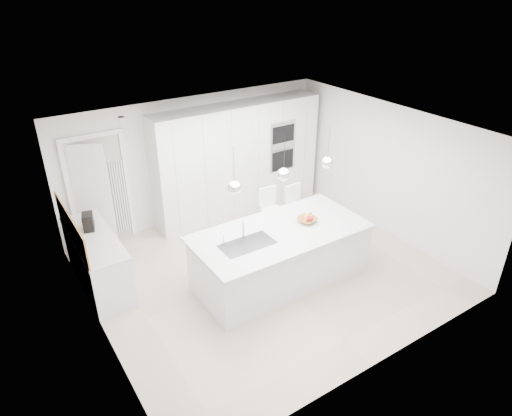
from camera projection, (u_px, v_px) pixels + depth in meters
floor at (266, 271)px, 7.82m from camera, size 5.50×5.50×0.00m
wall_back at (196, 158)px, 9.09m from camera, size 5.50×0.00×5.50m
wall_left at (91, 261)px, 5.91m from camera, size 0.00×5.00×5.00m
ceiling at (267, 131)px, 6.66m from camera, size 5.50×5.50×0.00m
tall_cabinets at (238, 160)px, 9.30m from camera, size 3.60×0.60×2.30m
oven_stack at (283, 147)px, 9.41m from camera, size 0.62×0.04×1.05m
doorway_frame at (100, 192)px, 8.23m from camera, size 1.11×0.08×2.13m
hallway_door at (87, 198)px, 8.08m from camera, size 0.76×0.38×2.00m
radiator at (119, 197)px, 8.46m from camera, size 0.32×0.04×1.40m
left_base_cabinets at (98, 262)px, 7.32m from camera, size 0.60×1.80×0.86m
left_worktop at (93, 238)px, 7.11m from camera, size 0.62×1.82×0.04m
oak_backsplash at (71, 228)px, 6.85m from camera, size 0.02×1.80×0.50m
island_base at (281, 257)px, 7.44m from camera, size 2.80×1.20×0.86m
island_worktop at (280, 232)px, 7.27m from camera, size 2.84×1.40×0.04m
island_sink at (247, 249)px, 6.95m from camera, size 0.84×0.44×0.18m
island_tap at (243, 229)px, 7.01m from camera, size 0.02×0.02×0.30m
pendant_left at (234, 188)px, 6.35m from camera, size 0.20×0.20×0.20m
pendant_mid at (284, 174)px, 6.76m from camera, size 0.20×0.20×0.20m
pendant_right at (327, 163)px, 7.17m from camera, size 0.20×0.20×0.20m
fruit_bowl at (307, 220)px, 7.50m from camera, size 0.39×0.39×0.08m
espresso_machine at (88, 222)px, 7.25m from camera, size 0.23×0.29×0.27m
bar_stool_left at (271, 217)px, 8.37m from camera, size 0.40×0.53×1.11m
bar_stool_right at (296, 213)px, 8.59m from camera, size 0.36×0.50×1.06m
apple_a at (308, 219)px, 7.47m from camera, size 0.08×0.08×0.08m
apple_b at (311, 218)px, 7.49m from camera, size 0.08×0.08×0.08m
apple_c at (309, 218)px, 7.51m from camera, size 0.08×0.08×0.08m
banana_bunch at (309, 216)px, 7.47m from camera, size 0.23×0.17×0.21m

